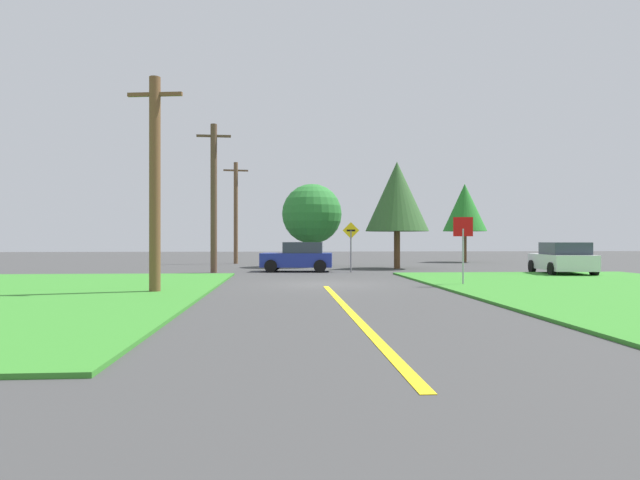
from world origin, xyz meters
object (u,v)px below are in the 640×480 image
at_px(stop_sign, 463,238).
at_px(car_on_crossroad, 562,259).
at_px(utility_pole_near, 155,183).
at_px(oak_tree_right, 397,197).
at_px(car_approaching_junction, 298,257).
at_px(utility_pole_far, 236,211).
at_px(pine_tree_center, 312,214).
at_px(direction_sign, 351,241).
at_px(utility_pole_mid, 214,197).
at_px(oak_tree_left, 465,208).

xyz_separation_m(stop_sign, car_on_crossroad, (7.12, 5.98, -1.02)).
relative_size(utility_pole_near, oak_tree_right, 1.07).
xyz_separation_m(car_approaching_junction, utility_pole_far, (-4.30, 10.21, 3.04)).
bearing_deg(car_on_crossroad, oak_tree_right, 55.05).
bearing_deg(car_approaching_junction, utility_pole_near, 73.29).
distance_m(car_on_crossroad, pine_tree_center, 15.20).
xyz_separation_m(direction_sign, oak_tree_right, (3.27, 3.46, 2.70)).
height_order(stop_sign, car_approaching_junction, stop_sign).
height_order(stop_sign, utility_pole_near, utility_pole_near).
distance_m(car_approaching_junction, utility_pole_near, 13.12).
distance_m(utility_pole_near, utility_pole_mid, 11.03).
bearing_deg(car_approaching_junction, pine_tree_center, -94.97).
bearing_deg(utility_pole_mid, car_approaching_junction, 10.05).
bearing_deg(pine_tree_center, utility_pole_near, -109.50).
relative_size(car_on_crossroad, utility_pole_mid, 0.55).
height_order(car_approaching_junction, utility_pole_near, utility_pole_near).
xyz_separation_m(stop_sign, pine_tree_center, (-4.88, 14.92, 1.61)).
bearing_deg(direction_sign, utility_pole_far, 122.91).
bearing_deg(oak_tree_left, oak_tree_right, -129.17).
bearing_deg(car_on_crossroad, stop_sign, 137.65).
distance_m(utility_pole_mid, pine_tree_center, 8.22).
xyz_separation_m(car_approaching_junction, oak_tree_right, (6.08, 2.69, 3.58)).
height_order(utility_pole_mid, utility_pole_far, utility_pole_mid).
relative_size(stop_sign, oak_tree_left, 0.42).
xyz_separation_m(stop_sign, oak_tree_right, (0.16, 12.37, 2.56)).
distance_m(stop_sign, utility_pole_mid, 13.88).
bearing_deg(utility_pole_far, pine_tree_center, -42.96).
bearing_deg(car_on_crossroad, pine_tree_center, 60.93).
bearing_deg(direction_sign, car_on_crossroad, -15.99).
relative_size(car_on_crossroad, utility_pole_near, 0.62).
relative_size(stop_sign, pine_tree_center, 0.48).
distance_m(direction_sign, oak_tree_right, 5.48).
xyz_separation_m(utility_pole_near, oak_tree_right, (11.08, 14.50, 0.80)).
relative_size(car_on_crossroad, pine_tree_center, 0.81).
bearing_deg(utility_pole_far, direction_sign, -57.09).
bearing_deg(utility_pole_near, utility_pole_mid, 87.45).
relative_size(utility_pole_mid, pine_tree_center, 1.46).
distance_m(car_on_crossroad, oak_tree_right, 10.10).
distance_m(direction_sign, pine_tree_center, 6.51).
xyz_separation_m(utility_pole_far, pine_tree_center, (5.33, -4.97, -0.41)).
relative_size(stop_sign, utility_pole_far, 0.35).
distance_m(oak_tree_left, pine_tree_center, 14.05).
relative_size(car_approaching_junction, pine_tree_center, 0.75).
height_order(car_approaching_junction, pine_tree_center, pine_tree_center).
xyz_separation_m(stop_sign, car_approaching_junction, (-5.92, 9.68, -1.02)).
bearing_deg(stop_sign, utility_pole_far, -52.97).
height_order(stop_sign, direction_sign, direction_sign).
xyz_separation_m(car_on_crossroad, utility_pole_near, (-18.04, -8.10, 2.78)).
relative_size(utility_pole_far, oak_tree_right, 1.14).
bearing_deg(oak_tree_left, direction_sign, -130.39).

